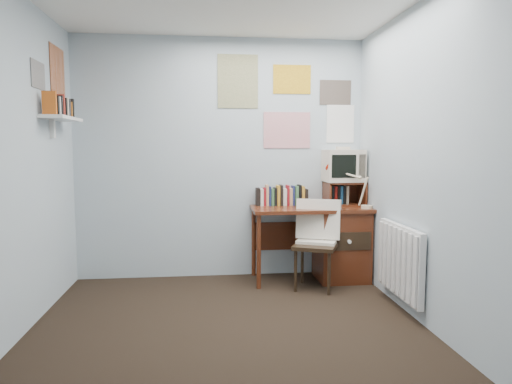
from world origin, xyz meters
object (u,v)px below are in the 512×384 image
Objects in this scene: desk_chair at (315,246)px; desk_lamp at (367,188)px; desk at (336,241)px; wall_shelf at (62,118)px; tv_riser at (344,193)px; crt_tv at (343,164)px; radiator at (400,260)px.

desk_chair is 0.79m from desk_lamp.
desk_lamp reaches higher than desk.
tv_riser is at bearing 10.32° from wall_shelf.
desk_lamp is 0.40m from crt_tv.
desk is 2.92× the size of desk_lamp.
radiator is at bearing -81.19° from crt_tv.
desk reaches higher than radiator.
desk_chair is 0.97m from crt_tv.
wall_shelf is (-2.86, 0.55, 1.20)m from radiator.
desk is 2.87m from wall_shelf.
wall_shelf is at bearing -170.36° from crt_tv.
desk is at bearing 155.49° from desk_lamp.
radiator is (0.29, -0.93, 0.01)m from desk.
wall_shelf reaches higher than desk.
desk_lamp is at bearing -60.80° from tv_riser.
desk_chair is 0.74m from tv_riser.
crt_tv is 2.76m from wall_shelf.
tv_riser reaches higher than desk_chair.
tv_riser is at bearing 99.28° from radiator.
desk is at bearing 107.24° from radiator.
crt_tv is 0.48× the size of radiator.
crt_tv reaches higher than tv_riser.
crt_tv is (-0.17, 0.29, 0.23)m from desk_lamp.
desk_chair is 1.35× the size of wall_shelf.
wall_shelf is at bearing 169.11° from radiator.
wall_shelf reaches higher than desk_lamp.
desk_lamp is 0.95m from radiator.
desk_chair is at bearing -159.30° from desk_lamp.
desk_chair is 2.58m from wall_shelf.
radiator is (0.58, -0.62, 0.00)m from desk_chair.
desk_lamp is (0.27, -0.16, 0.56)m from desk.
wall_shelf reaches higher than crt_tv.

